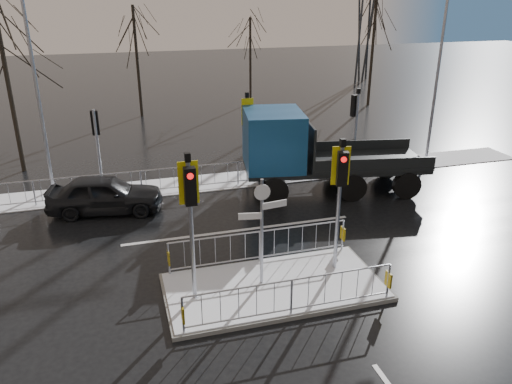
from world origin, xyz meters
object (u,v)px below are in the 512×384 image
object	(u,v)px
car_far_lane	(105,194)
street_lamp_right	(440,69)
traffic_island	(273,277)
street_lamp_left	(38,81)
flatbed_truck	(299,150)

from	to	relation	value
car_far_lane	street_lamp_right	distance (m)	15.52
car_far_lane	street_lamp_right	size ratio (longest dim) A/B	0.52
traffic_island	street_lamp_left	xyz separation A→B (m)	(-6.42, 9.49, 4.10)
traffic_island	street_lamp_left	world-z (taller)	street_lamp_left
street_lamp_left	traffic_island	bearing A→B (deg)	-55.93
flatbed_truck	street_lamp_right	distance (m)	8.06
street_lamp_right	car_far_lane	bearing A→B (deg)	-173.16
car_far_lane	street_lamp_right	bearing A→B (deg)	-73.76
car_far_lane	street_lamp_left	size ratio (longest dim) A/B	0.51
flatbed_truck	street_lamp_right	xyz separation A→B (m)	(7.40, 1.89, 2.60)
traffic_island	flatbed_truck	size ratio (longest dim) A/B	0.79
flatbed_truck	street_lamp_left	size ratio (longest dim) A/B	0.93
street_lamp_right	street_lamp_left	distance (m)	17.03
traffic_island	flatbed_truck	world-z (taller)	traffic_island
car_far_lane	street_lamp_left	distance (m)	5.13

